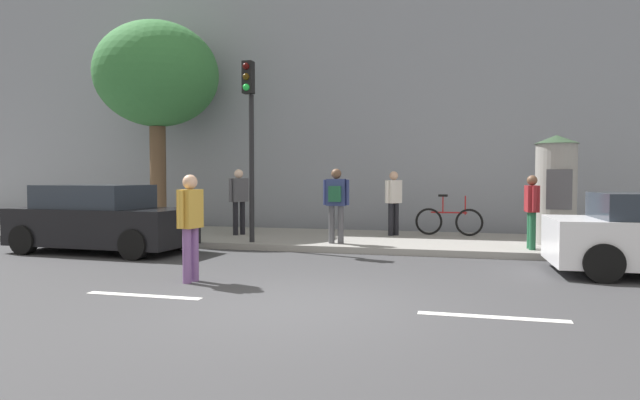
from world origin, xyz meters
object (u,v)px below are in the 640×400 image
object	(u,v)px
traffic_light	(250,121)
pedestrian_in_dark_shirt	(532,206)
poster_column	(556,189)
bicycle_leaning	(449,221)
pedestrian_with_bag	(190,219)
parked_car_silver	(100,220)
pedestrian_in_red_top	(239,196)
pedestrian_near_pole	(336,199)
street_tree	(157,76)
pedestrian_tallest	(394,198)

from	to	relation	value
traffic_light	pedestrian_in_dark_shirt	xyz separation A→B (m)	(6.31, 0.42, -1.93)
poster_column	bicycle_leaning	distance (m)	2.91
poster_column	pedestrian_with_bag	bearing A→B (deg)	-138.11
parked_car_silver	pedestrian_in_red_top	bearing A→B (deg)	54.48
traffic_light	pedestrian_near_pole	bearing A→B (deg)	9.79
bicycle_leaning	parked_car_silver	bearing A→B (deg)	-150.75
bicycle_leaning	poster_column	bearing A→B (deg)	-28.18
pedestrian_in_dark_shirt	parked_car_silver	distance (m)	9.56
poster_column	street_tree	world-z (taller)	street_tree
street_tree	pedestrian_in_dark_shirt	bearing A→B (deg)	-11.38
traffic_light	pedestrian_in_red_top	world-z (taller)	traffic_light
pedestrian_with_bag	parked_car_silver	size ratio (longest dim) A/B	0.42
pedestrian_in_dark_shirt	pedestrian_tallest	size ratio (longest dim) A/B	0.93
bicycle_leaning	pedestrian_near_pole	bearing A→B (deg)	-134.90
pedestrian_with_bag	pedestrian_near_pole	world-z (taller)	pedestrian_near_pole
pedestrian_in_dark_shirt	parked_car_silver	size ratio (longest dim) A/B	0.39
poster_column	bicycle_leaning	world-z (taller)	poster_column
pedestrian_with_bag	pedestrian_tallest	xyz separation A→B (m)	(2.45, 6.60, 0.12)
traffic_light	pedestrian_tallest	size ratio (longest dim) A/B	2.49
pedestrian_with_bag	pedestrian_near_pole	xyz separation A→B (m)	(1.38, 4.47, 0.18)
pedestrian_tallest	parked_car_silver	xyz separation A→B (m)	(-6.15, -3.87, -0.41)
street_tree	pedestrian_with_bag	xyz separation A→B (m)	(4.55, -6.60, -3.66)
traffic_light	bicycle_leaning	world-z (taller)	traffic_light
pedestrian_in_dark_shirt	bicycle_leaning	bearing A→B (deg)	126.58
pedestrian_with_bag	pedestrian_in_red_top	world-z (taller)	pedestrian_in_red_top
pedestrian_in_dark_shirt	bicycle_leaning	size ratio (longest dim) A/B	0.90
pedestrian_near_pole	street_tree	bearing A→B (deg)	160.23
bicycle_leaning	street_tree	bearing A→B (deg)	-177.46
pedestrian_in_red_top	pedestrian_near_pole	bearing A→B (deg)	-22.50
poster_column	pedestrian_tallest	world-z (taller)	poster_column
street_tree	pedestrian_in_red_top	xyz separation A→B (m)	(2.96, -0.90, -3.48)
pedestrian_in_red_top	pedestrian_tallest	bearing A→B (deg)	12.64
pedestrian_in_dark_shirt	bicycle_leaning	world-z (taller)	pedestrian_in_dark_shirt
pedestrian_near_pole	parked_car_silver	size ratio (longest dim) A/B	0.42
pedestrian_tallest	bicycle_leaning	bearing A→B (deg)	14.66
street_tree	pedestrian_with_bag	size ratio (longest dim) A/B	3.51
bicycle_leaning	traffic_light	bearing A→B (deg)	-147.66
pedestrian_tallest	bicycle_leaning	xyz separation A→B (m)	(1.42, 0.37, -0.61)
poster_column	street_tree	size ratio (longest dim) A/B	0.41
poster_column	pedestrian_tallest	distance (m)	3.99
poster_column	bicycle_leaning	bearing A→B (deg)	151.82
pedestrian_near_pole	bicycle_leaning	xyz separation A→B (m)	(2.50, 2.50, -0.66)
poster_column	pedestrian_near_pole	distance (m)	5.09
pedestrian_in_red_top	traffic_light	bearing A→B (deg)	-58.73
pedestrian_in_dark_shirt	pedestrian_in_red_top	xyz separation A→B (m)	(-7.26, 1.15, 0.11)
bicycle_leaning	pedestrian_in_dark_shirt	bearing A→B (deg)	-53.42
traffic_light	pedestrian_in_dark_shirt	distance (m)	6.61
street_tree	pedestrian_in_red_top	distance (m)	4.66
pedestrian_in_dark_shirt	pedestrian_near_pole	xyz separation A→B (m)	(-4.30, -0.07, 0.11)
traffic_light	pedestrian_near_pole	xyz separation A→B (m)	(2.01, 0.35, -1.81)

